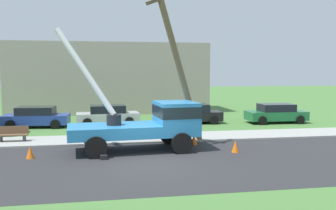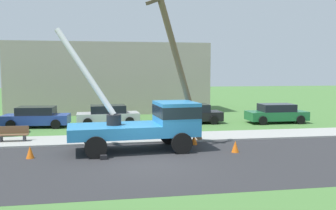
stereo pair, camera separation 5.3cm
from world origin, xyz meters
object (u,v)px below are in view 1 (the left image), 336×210
object	(u,v)px
utility_truck	(150,121)
leaning_utility_pole	(178,62)
traffic_cone_behind	(30,152)
traffic_cone_ahead	(235,147)
parked_sedan_green	(276,113)
parked_sedan_blue	(36,117)
park_bench	(13,134)
parked_sedan_silver	(108,115)
traffic_cone_curbside	(194,139)
parked_sedan_black	(191,114)

from	to	relation	value
utility_truck	leaning_utility_pole	distance (m)	3.43
traffic_cone_behind	utility_truck	bearing A→B (deg)	9.07
traffic_cone_ahead	parked_sedan_green	bearing A→B (deg)	54.13
parked_sedan_blue	park_bench	bearing A→B (deg)	-92.68
traffic_cone_behind	parked_sedan_silver	distance (m)	10.41
parked_sedan_silver	park_bench	xyz separation A→B (m)	(-5.15, -5.90, -0.25)
utility_truck	traffic_cone_behind	xyz separation A→B (m)	(-5.51, -0.88, -1.13)
traffic_cone_ahead	traffic_cone_curbside	world-z (taller)	same
utility_truck	traffic_cone_ahead	size ratio (longest dim) A/B	12.37
traffic_cone_curbside	parked_sedan_green	size ratio (longest dim) A/B	0.13
traffic_cone_ahead	parked_sedan_blue	world-z (taller)	parked_sedan_blue
parked_sedan_blue	park_bench	world-z (taller)	parked_sedan_blue
parked_sedan_black	parked_sedan_silver	bearing A→B (deg)	177.46
parked_sedan_blue	parked_sedan_black	xyz separation A→B (m)	(11.00, 0.05, 0.00)
traffic_cone_behind	parked_sedan_black	xyz separation A→B (m)	(9.67, 9.50, 0.43)
leaning_utility_pole	parked_sedan_blue	xyz separation A→B (m)	(-8.40, 7.71, -3.63)
parked_sedan_blue	parked_sedan_silver	bearing A→B (deg)	3.71
parked_sedan_blue	parked_sedan_silver	distance (m)	4.90
leaning_utility_pole	parked_sedan_black	size ratio (longest dim) A/B	1.92
parked_sedan_blue	parked_sedan_silver	world-z (taller)	same
parked_sedan_green	traffic_cone_ahead	bearing A→B (deg)	-125.87
parked_sedan_black	park_bench	size ratio (longest dim) A/B	2.76
parked_sedan_blue	parked_sedan_black	bearing A→B (deg)	0.24
parked_sedan_silver	parked_sedan_green	size ratio (longest dim) A/B	1.01
traffic_cone_ahead	traffic_cone_behind	world-z (taller)	same
traffic_cone_curbside	parked_sedan_blue	bearing A→B (deg)	140.29
leaning_utility_pole	parked_sedan_silver	distance (m)	9.49
leaning_utility_pole	traffic_cone_ahead	xyz separation A→B (m)	(2.38, -2.15, -4.06)
parked_sedan_silver	traffic_cone_curbside	bearing A→B (deg)	-61.29
parked_sedan_blue	parked_sedan_silver	xyz separation A→B (m)	(4.89, 0.32, 0.00)
leaning_utility_pole	parked_sedan_green	distance (m)	11.82
utility_truck	park_bench	size ratio (longest dim) A/B	4.33
traffic_cone_behind	park_bench	distance (m)	4.19
traffic_cone_curbside	park_bench	bearing A→B (deg)	167.48
traffic_cone_ahead	traffic_cone_behind	xyz separation A→B (m)	(-9.44, 0.41, 0.00)
utility_truck	parked_sedan_blue	bearing A→B (deg)	128.62
traffic_cone_ahead	parked_sedan_green	size ratio (longest dim) A/B	0.13
utility_truck	traffic_cone_curbside	distance (m)	2.82
parked_sedan_blue	park_bench	size ratio (longest dim) A/B	2.82
leaning_utility_pole	parked_sedan_silver	world-z (taller)	leaning_utility_pole
utility_truck	parked_sedan_silver	xyz separation A→B (m)	(-1.96, 8.89, -0.70)
parked_sedan_green	parked_sedan_silver	bearing A→B (deg)	174.70
park_bench	parked_sedan_silver	bearing A→B (deg)	48.91
traffic_cone_curbside	parked_sedan_silver	bearing A→B (deg)	118.71
traffic_cone_ahead	parked_sedan_blue	xyz separation A→B (m)	(-10.77, 9.86, 0.43)
traffic_cone_curbside	parked_sedan_green	xyz separation A→B (m)	(8.02, 6.87, 0.43)
leaning_utility_pole	parked_sedan_black	world-z (taller)	leaning_utility_pole
traffic_cone_ahead	traffic_cone_curbside	bearing A→B (deg)	124.70
parked_sedan_black	parked_sedan_green	xyz separation A→B (m)	(6.30, -0.88, 0.00)
parked_sedan_silver	parked_sedan_green	distance (m)	12.47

